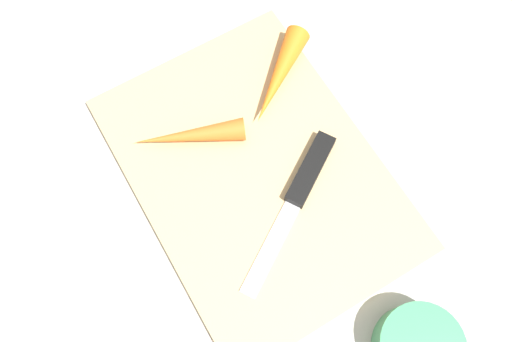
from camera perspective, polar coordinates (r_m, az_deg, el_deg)
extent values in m
plane|color=#ADA8A0|center=(0.60, 0.00, -0.40)|extent=(1.40, 1.40, 0.00)
cube|color=tan|center=(0.60, 0.00, -0.20)|extent=(0.36, 0.26, 0.01)
cube|color=#B7B7BC|center=(0.57, 1.59, -8.43)|extent=(0.07, 0.10, 0.00)
cube|color=black|center=(0.59, 5.94, 0.20)|extent=(0.07, 0.09, 0.01)
cone|color=orange|center=(0.63, 2.47, 10.26)|extent=(0.10, 0.12, 0.03)
cone|color=orange|center=(0.60, -7.22, 3.84)|extent=(0.07, 0.13, 0.03)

